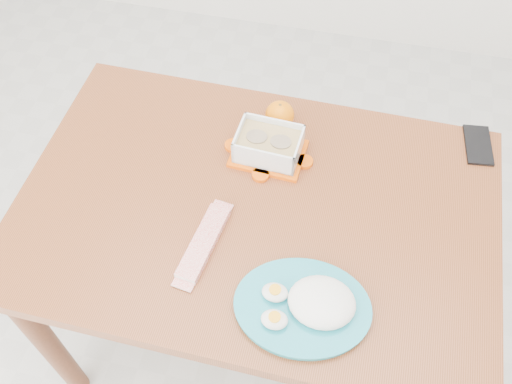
% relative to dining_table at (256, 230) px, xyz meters
% --- Properties ---
extents(ground, '(3.50, 3.50, 0.00)m').
position_rel_dining_table_xyz_m(ground, '(0.04, -0.13, -0.64)').
color(ground, '#B7B7B2').
rests_on(ground, ground).
extents(dining_table, '(1.16, 0.78, 0.75)m').
position_rel_dining_table_xyz_m(dining_table, '(0.00, 0.00, 0.00)').
color(dining_table, brown).
rests_on(dining_table, ground).
extents(food_container, '(0.19, 0.15, 0.08)m').
position_rel_dining_table_xyz_m(food_container, '(-0.00, 0.16, 0.14)').
color(food_container, '#E55406').
rests_on(food_container, dining_table).
extents(orange_fruit, '(0.08, 0.08, 0.08)m').
position_rel_dining_table_xyz_m(orange_fruit, '(0.00, 0.27, 0.14)').
color(orange_fruit, orange).
rests_on(orange_fruit, dining_table).
extents(rice_plate, '(0.31, 0.31, 0.08)m').
position_rel_dining_table_xyz_m(rice_plate, '(0.17, -0.23, 0.13)').
color(rice_plate, teal).
rests_on(rice_plate, dining_table).
extents(candy_bar, '(0.08, 0.21, 0.02)m').
position_rel_dining_table_xyz_m(candy_bar, '(-0.09, -0.13, 0.11)').
color(candy_bar, red).
rests_on(candy_bar, dining_table).
extents(smartphone, '(0.08, 0.14, 0.01)m').
position_rel_dining_table_xyz_m(smartphone, '(0.52, 0.31, 0.11)').
color(smartphone, black).
rests_on(smartphone, dining_table).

